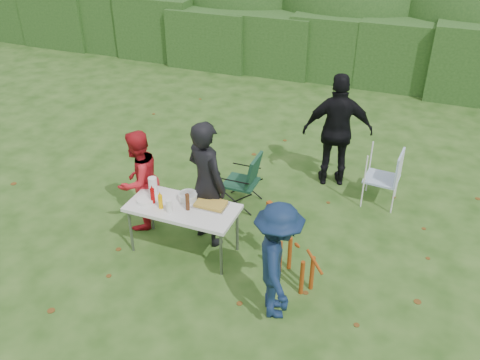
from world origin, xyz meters
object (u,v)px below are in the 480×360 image
at_px(dog, 296,254).
at_px(mustard_bottle, 160,202).
at_px(person_black_puffy, 338,131).
at_px(beer_bottle, 187,202).
at_px(person_cook, 207,184).
at_px(ketchup_bottle, 153,196).
at_px(folding_table, 183,210).
at_px(lawn_chair, 382,176).
at_px(child, 278,262).
at_px(paper_towel_roll, 153,186).
at_px(camping_chair, 241,180).
at_px(person_red_jacket, 139,181).

bearing_deg(dog, mustard_bottle, 39.02).
relative_size(person_black_puffy, beer_bottle, 8.09).
height_order(person_cook, dog, person_cook).
bearing_deg(ketchup_bottle, folding_table, 8.23).
bearing_deg(lawn_chair, person_black_puffy, -17.87).
xyz_separation_m(child, ketchup_bottle, (-1.96, 0.58, 0.09)).
bearing_deg(lawn_chair, folding_table, 48.39).
relative_size(lawn_chair, paper_towel_roll, 3.63).
xyz_separation_m(folding_table, paper_towel_roll, (-0.52, 0.14, 0.18)).
bearing_deg(person_cook, lawn_chair, -113.82).
bearing_deg(camping_chair, paper_towel_roll, 56.62).
bearing_deg(child, beer_bottle, 43.40).
xyz_separation_m(person_red_jacket, person_black_puffy, (2.39, 2.29, 0.20)).
relative_size(folding_table, camping_chair, 1.64).
distance_m(person_red_jacket, beer_bottle, 1.05).
bearing_deg(person_red_jacket, person_cook, 103.28).
bearing_deg(folding_table, camping_chair, 77.96).
xyz_separation_m(folding_table, person_cook, (0.19, 0.38, 0.24)).
height_order(beer_bottle, paper_towel_roll, paper_towel_roll).
bearing_deg(person_black_puffy, person_cook, 42.34).
bearing_deg(beer_bottle, person_cook, 77.65).
xyz_separation_m(beer_bottle, paper_towel_roll, (-0.62, 0.17, 0.01)).
relative_size(folding_table, child, 0.98).
bearing_deg(mustard_bottle, person_black_puffy, 57.35).
bearing_deg(person_red_jacket, person_black_puffy, 144.57).
xyz_separation_m(person_black_puffy, ketchup_bottle, (-1.93, -2.68, -0.12)).
distance_m(person_cook, ketchup_bottle, 0.75).
relative_size(person_black_puffy, mustard_bottle, 9.71).
distance_m(person_cook, paper_towel_roll, 0.75).
relative_size(person_red_jacket, mustard_bottle, 7.69).
distance_m(mustard_bottle, paper_towel_roll, 0.38).
xyz_separation_m(person_red_jacket, paper_towel_roll, (0.36, -0.19, 0.10)).
bearing_deg(folding_table, person_red_jacket, 159.34).
distance_m(child, lawn_chair, 3.04).
relative_size(person_cook, beer_bottle, 7.76).
bearing_deg(paper_towel_roll, camping_chair, 56.93).
bearing_deg(camping_chair, ketchup_bottle, 63.61).
xyz_separation_m(child, paper_towel_roll, (-2.07, 0.78, 0.11)).
distance_m(beer_bottle, paper_towel_roll, 0.64).
bearing_deg(lawn_chair, dog, 76.69).
height_order(dog, camping_chair, camping_chair).
bearing_deg(folding_table, person_cook, 63.25).
bearing_deg(mustard_bottle, person_cook, 49.17).
bearing_deg(beer_bottle, dog, 0.04).
bearing_deg(dog, camping_chair, -11.20).
height_order(child, beer_bottle, child).
height_order(camping_chair, paper_towel_roll, paper_towel_roll).
relative_size(person_cook, person_black_puffy, 0.96).
height_order(person_red_jacket, lawn_chair, person_red_jacket).
distance_m(folding_table, paper_towel_roll, 0.57).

